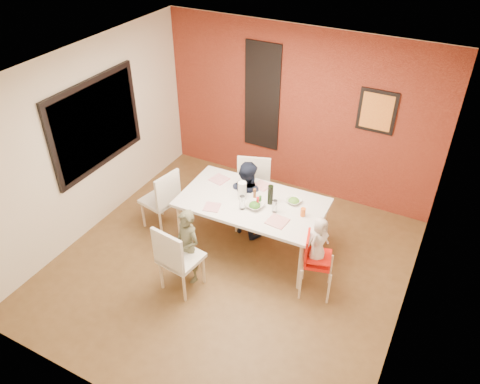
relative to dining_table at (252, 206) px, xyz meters
The scene contains 35 objects.
ground 0.89m from the dining_table, 100.37° to the right, with size 4.50×4.50×0.00m, color brown.
ceiling 2.02m from the dining_table, 100.37° to the right, with size 4.50×4.50×0.02m, color white.
wall_back 1.87m from the dining_table, 92.87° to the left, with size 4.50×0.02×2.70m, color beige.
wall_front 2.80m from the dining_table, 91.86° to the right, with size 4.50×0.02×2.70m, color beige.
wall_left 2.46m from the dining_table, 168.30° to the right, with size 0.02×4.50×2.70m, color beige.
wall_right 2.30m from the dining_table, 12.63° to the right, with size 0.02×4.50×2.70m, color beige.
brick_accent_wall 1.85m from the dining_table, 92.91° to the left, with size 4.50×0.02×2.70m, color maroon.
picture_window_frame 2.46m from the dining_table, behind, with size 0.05×1.70×1.30m, color black.
picture_window_pane 2.45m from the dining_table, behind, with size 0.02×1.55×1.15m, color black.
glassblock_strip 2.01m from the dining_table, 111.70° to the left, with size 0.55×0.03×1.70m, color silver.
glassblock_surround 2.01m from the dining_table, 111.76° to the left, with size 0.60×0.03×1.76m, color black.
art_print_frame 2.25m from the dining_table, 57.22° to the left, with size 0.54×0.03×0.64m, color black.
art_print_canvas 2.23m from the dining_table, 56.99° to the left, with size 0.44×0.01×0.54m, color #F29B35.
dining_table is the anchor object (origin of this frame).
chair_near 1.27m from the dining_table, 111.62° to the right, with size 0.52×0.52×1.01m.
chair_far 0.63m from the dining_table, 115.57° to the left, with size 0.62×0.62×1.05m.
chair_left 1.37m from the dining_table, behind, with size 0.53×0.53×0.99m.
high_chair 1.14m from the dining_table, 20.30° to the right, with size 0.46×0.46×0.90m.
child_near 1.05m from the dining_table, 116.15° to the right, with size 0.39×0.26×1.08m, color #505039.
child_far 0.41m from the dining_table, 127.57° to the left, with size 0.58×0.45×1.19m, color black.
toddler 1.15m from the dining_table, 19.43° to the right, with size 0.31×0.20×0.63m, color beige.
plate_near_left 0.56m from the dining_table, 138.11° to the right, with size 0.21×0.21×0.01m, color silver.
plate_far_mid 0.40m from the dining_table, 95.95° to the left, with size 0.21×0.21×0.01m, color white.
plate_near_right 0.54m from the dining_table, 27.22° to the right, with size 0.25×0.25×0.01m, color white.
plate_far_left 0.71m from the dining_table, 159.02° to the left, with size 0.23×0.23×0.01m, color white.
salad_bowl_a 0.17m from the dining_table, 50.13° to the right, with size 0.23×0.23×0.06m, color white.
salad_bowl_b 0.56m from the dining_table, 24.48° to the left, with size 0.20×0.20×0.05m, color white.
wine_bottle 0.32m from the dining_table, 16.34° to the left, with size 0.07×0.07×0.28m, color black.
wine_glass_a 0.28m from the dining_table, 101.64° to the right, with size 0.07×0.07×0.20m, color white.
wine_glass_b 0.40m from the dining_table, 11.39° to the right, with size 0.06×0.06×0.18m, color white.
paper_towel_roll 0.25m from the dining_table, behind, with size 0.12×0.12×0.26m, color white.
condiment_red 0.19m from the dining_table, 29.85° to the right, with size 0.04×0.04×0.14m, color red.
condiment_green 0.18m from the dining_table, ahead, with size 0.03×0.03×0.13m, color #2B6B23.
condiment_brown 0.17m from the dining_table, 90.69° to the left, with size 0.04×0.04×0.15m, color brown.
sippy_cup 0.73m from the dining_table, ahead, with size 0.07×0.07×0.11m, color orange.
Camera 1 is at (2.29, -4.09, 4.53)m, focal length 35.00 mm.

